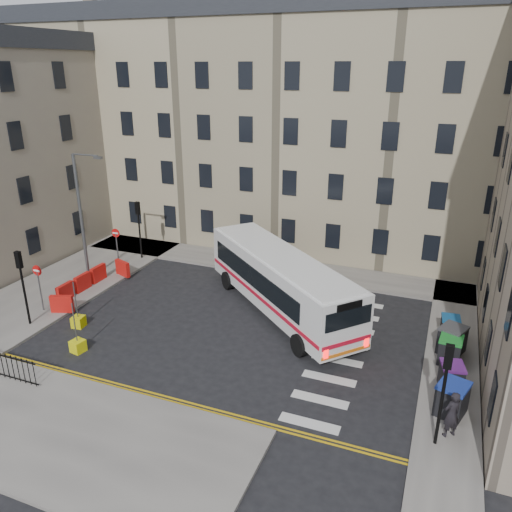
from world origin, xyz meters
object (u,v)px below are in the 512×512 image
Objects in this scene: wheelie_bin_d at (452,340)px; wheelie_bin_e at (450,327)px; wheelie_bin_c at (450,350)px; wheelie_bin_b at (451,376)px; pedestrian at (452,414)px; streetlamp at (81,216)px; wheelie_bin_a at (452,399)px; bollard_yellow at (79,322)px; bollard_chevron at (78,346)px; bus at (280,280)px.

wheelie_bin_e is (-0.12, 1.43, -0.11)m from wheelie_bin_d.
wheelie_bin_e is (-0.06, 2.36, -0.07)m from wheelie_bin_c.
wheelie_bin_b is 3.11m from pedestrian.
streetlamp is 23.31m from pedestrian.
wheelie_bin_b is 1.09× the size of wheelie_bin_e.
streetlamp is 5.44× the size of wheelie_bin_a.
wheelie_bin_e is at bearing 117.98° from wheelie_bin_d.
pedestrian is 3.15× the size of bollard_yellow.
wheelie_bin_e is (-0.19, 4.49, -0.02)m from wheelie_bin_b.
pedestrian reaches higher than bollard_chevron.
wheelie_bin_e is 1.88× the size of bollard_yellow.
wheelie_bin_d reaches higher than wheelie_bin_e.
wheelie_bin_d is (21.92, -0.74, -3.51)m from streetlamp.
wheelie_bin_c is 17.62m from bollard_chevron.
streetlamp is at bearing -57.82° from pedestrian.
pedestrian is (0.24, -7.58, 0.38)m from wheelie_bin_e.
wheelie_bin_a reaches higher than wheelie_bin_c.
wheelie_bin_c is at bearing 80.65° from wheelie_bin_b.
wheelie_bin_b is at bearing -65.81° from wheelie_bin_d.
bollard_chevron is (1.64, -1.99, 0.00)m from bollard_yellow.
bus is 11.03m from bollard_yellow.
bollard_yellow is at bearing -164.41° from wheelie_bin_c.
wheelie_bin_a is 6.23m from wheelie_bin_e.
wheelie_bin_d is at bearing 20.71° from bollard_chevron.
bus is at bearing 176.17° from wheelie_bin_e.
wheelie_bin_d reaches higher than bollard_chevron.
pedestrian is 3.15× the size of bollard_chevron.
wheelie_bin_d is 2.56× the size of bollard_chevron.
streetlamp reaches higher than bus.
wheelie_bin_a is at bearing -100.86° from wheelie_bin_b.
wheelie_bin_c is 0.67× the size of pedestrian.
wheelie_bin_a is 2.49× the size of bollard_chevron.
wheelie_bin_d is at bearing 78.50° from wheelie_bin_b.
wheelie_bin_a is at bearing -130.60° from pedestrian.
streetlamp is 6.42× the size of wheelie_bin_c.
wheelie_bin_b is at bearing 11.06° from bollard_chevron.
wheelie_bin_d is at bearing -129.41° from pedestrian.
streetlamp is 13.57× the size of bollard_chevron.
wheelie_bin_a is 1.21× the size of wheelie_bin_b.
wheelie_bin_b is 0.97× the size of wheelie_bin_c.
streetlamp is 22.60m from wheelie_bin_b.
streetlamp reaches higher than wheelie_bin_c.
wheelie_bin_c is at bearing -61.67° from bus.
bollard_yellow is 2.58m from bollard_chevron.
bollard_chevron is at bearing -157.05° from wheelie_bin_c.
bollard_yellow is (-18.51, -1.31, -0.44)m from wheelie_bin_b.
wheelie_bin_b is 0.80× the size of wheelie_bin_d.
wheelie_bin_a reaches higher than wheelie_bin_d.
wheelie_bin_a reaches higher than wheelie_bin_b.
pedestrian reaches higher than wheelie_bin_e.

